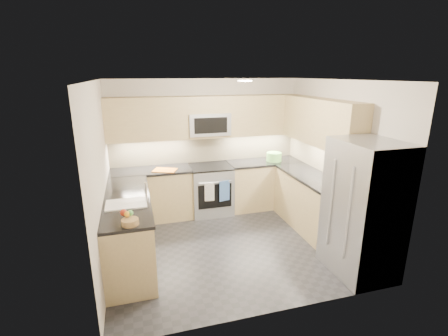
{
  "coord_description": "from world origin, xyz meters",
  "views": [
    {
      "loc": [
        -1.35,
        -4.38,
        2.59
      ],
      "look_at": [
        0.0,
        0.35,
        1.15
      ],
      "focal_mm": 26.0,
      "sensor_mm": 36.0,
      "label": 1
    }
  ],
  "objects_px": {
    "utensil_bowl": "(274,157)",
    "cutting_board": "(165,170)",
    "microwave": "(208,124)",
    "fruit_basket": "(130,222)",
    "refrigerator": "(363,209)",
    "gas_range": "(211,190)"
  },
  "relations": [
    {
      "from": "utensil_bowl",
      "to": "cutting_board",
      "type": "xyz_separation_m",
      "value": [
        -2.12,
        -0.07,
        -0.08
      ]
    },
    {
      "from": "microwave",
      "to": "fruit_basket",
      "type": "distance_m",
      "value": 2.79
    },
    {
      "from": "microwave",
      "to": "fruit_basket",
      "type": "xyz_separation_m",
      "value": [
        -1.45,
        -2.27,
        -0.73
      ]
    },
    {
      "from": "microwave",
      "to": "utensil_bowl",
      "type": "height_order",
      "value": "microwave"
    },
    {
      "from": "refrigerator",
      "to": "fruit_basket",
      "type": "xyz_separation_m",
      "value": [
        -2.9,
        0.28,
        0.07
      ]
    },
    {
      "from": "gas_range",
      "to": "utensil_bowl",
      "type": "bearing_deg",
      "value": -1.19
    },
    {
      "from": "refrigerator",
      "to": "fruit_basket",
      "type": "distance_m",
      "value": 2.92
    },
    {
      "from": "refrigerator",
      "to": "fruit_basket",
      "type": "height_order",
      "value": "refrigerator"
    },
    {
      "from": "gas_range",
      "to": "refrigerator",
      "type": "relative_size",
      "value": 0.51
    },
    {
      "from": "gas_range",
      "to": "utensil_bowl",
      "type": "xyz_separation_m",
      "value": [
        1.27,
        -0.03,
        0.57
      ]
    },
    {
      "from": "utensil_bowl",
      "to": "fruit_basket",
      "type": "distance_m",
      "value": 3.46
    },
    {
      "from": "refrigerator",
      "to": "utensil_bowl",
      "type": "height_order",
      "value": "refrigerator"
    },
    {
      "from": "utensil_bowl",
      "to": "cutting_board",
      "type": "bearing_deg",
      "value": -178.14
    },
    {
      "from": "gas_range",
      "to": "microwave",
      "type": "distance_m",
      "value": 1.25
    },
    {
      "from": "cutting_board",
      "to": "fruit_basket",
      "type": "height_order",
      "value": "fruit_basket"
    },
    {
      "from": "gas_range",
      "to": "fruit_basket",
      "type": "relative_size",
      "value": 4.76
    },
    {
      "from": "gas_range",
      "to": "fruit_basket",
      "type": "bearing_deg",
      "value": -124.09
    },
    {
      "from": "fruit_basket",
      "to": "microwave",
      "type": "bearing_deg",
      "value": 57.4
    },
    {
      "from": "gas_range",
      "to": "refrigerator",
      "type": "height_order",
      "value": "refrigerator"
    },
    {
      "from": "refrigerator",
      "to": "utensil_bowl",
      "type": "bearing_deg",
      "value": 94.21
    },
    {
      "from": "cutting_board",
      "to": "gas_range",
      "type": "bearing_deg",
      "value": 6.4
    },
    {
      "from": "gas_range",
      "to": "microwave",
      "type": "relative_size",
      "value": 1.2
    }
  ]
}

